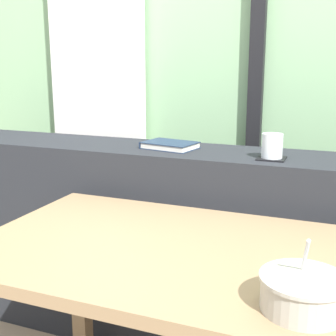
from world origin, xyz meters
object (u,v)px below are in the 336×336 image
at_px(breakfast_table, 172,283).
at_px(soup_bowl, 303,293).
at_px(juice_glass, 272,147).
at_px(closed_book, 170,145).
at_px(coaster_square, 271,158).

distance_m(breakfast_table, soup_bowl, 0.45).
height_order(juice_glass, closed_book, juice_glass).
xyz_separation_m(breakfast_table, soup_bowl, (0.37, -0.21, 0.15)).
height_order(breakfast_table, soup_bowl, soup_bowl).
bearing_deg(coaster_square, soup_bowl, -75.78).
bearing_deg(soup_bowl, breakfast_table, 150.55).
xyz_separation_m(coaster_square, juice_glass, (0.00, -0.00, 0.04)).
bearing_deg(soup_bowl, juice_glass, 104.22).
height_order(breakfast_table, closed_book, closed_book).
height_order(closed_book, soup_bowl, closed_book).
relative_size(breakfast_table, coaster_square, 11.15).
bearing_deg(juice_glass, breakfast_table, -108.73).
bearing_deg(breakfast_table, coaster_square, 71.27).
height_order(breakfast_table, juice_glass, juice_glass).
relative_size(breakfast_table, juice_glass, 12.50).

